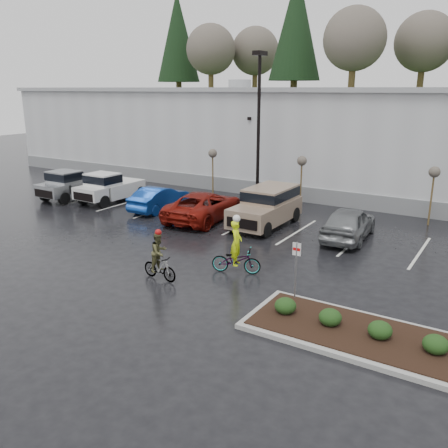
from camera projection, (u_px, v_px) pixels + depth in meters
The scene contains 22 objects.
ground at pixel (201, 281), 18.20m from camera, with size 120.00×120.00×0.00m, color black.
warehouse at pixel (369, 137), 35.11m from camera, with size 60.50×15.50×7.20m.
wooded_ridge at pixel (425, 126), 54.04m from camera, with size 80.00×25.00×6.00m, color #1F3B18.
lamppost at pixel (259, 113), 28.45m from camera, with size 0.50×1.00×9.22m.
sapling_west at pixel (213, 156), 32.12m from camera, with size 0.60×0.60×3.20m.
sapling_mid at pixel (302, 164), 28.80m from camera, with size 0.60×0.60×3.20m.
sapling_east at pixel (434, 175), 24.98m from camera, with size 0.60×0.60×3.20m.
curb_island at pixel (379, 340), 13.80m from camera, with size 8.00×3.00×0.15m, color gray.
mulch_bed at pixel (379, 338), 13.77m from camera, with size 7.60×2.60×0.04m, color black.
shrub_a at pixel (285, 306), 15.23m from camera, with size 0.70×0.70×0.52m, color black.
shrub_b at pixel (330, 317), 14.47m from camera, with size 0.70×0.70×0.52m, color black.
shrub_c at pixel (380, 330), 13.70m from camera, with size 0.70×0.70×0.52m, color black.
shrub_d at pixel (436, 344), 12.94m from camera, with size 0.70×0.70×0.52m, color black.
fire_lane_sign at pixel (296, 264), 16.04m from camera, with size 0.30×0.05×2.20m.
pickup_silver at pixel (76, 183), 31.84m from camera, with size 2.10×5.20×1.96m, color #9CA0A4, non-canonical shape.
pickup_white at pixel (113, 186), 30.98m from camera, with size 2.10×5.20×1.96m, color silver, non-canonical shape.
car_blue at pixel (160, 198), 28.69m from camera, with size 1.54×4.41×1.45m, color navy.
car_red at pixel (204, 206), 26.56m from camera, with size 2.66×5.77×1.60m, color maroon.
suv_tan at pixel (265, 207), 25.23m from camera, with size 2.20×5.10×2.06m, color #8C745F, non-canonical shape.
car_grey at pixel (349, 223), 23.15m from camera, with size 1.92×4.76×1.62m, color slate.
cyclist_hivis at pixel (236, 255), 18.87m from camera, with size 2.10×1.31×2.41m.
cyclist_olive at pixel (159, 261), 18.19m from camera, with size 1.59×0.77×2.04m.
Camera 1 is at (9.70, -13.84, 7.15)m, focal length 38.00 mm.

